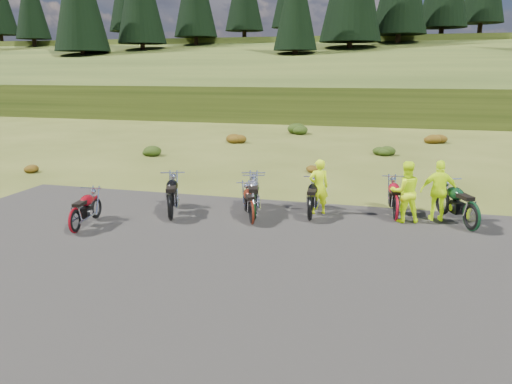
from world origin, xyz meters
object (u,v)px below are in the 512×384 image
(motorcycle_0, at_px, (171,221))
(person_middle, at_px, (319,188))
(motorcycle_3, at_px, (253,221))
(motorcycle_7, at_px, (470,232))

(motorcycle_0, distance_m, person_middle, 4.54)
(motorcycle_3, distance_m, motorcycle_7, 6.04)
(motorcycle_0, height_order, motorcycle_3, motorcycle_0)
(motorcycle_7, xyz_separation_m, person_middle, (-4.28, 0.61, 0.84))
(motorcycle_3, xyz_separation_m, motorcycle_7, (6.01, 0.61, 0.00))
(motorcycle_7, relative_size, person_middle, 1.38)
(motorcycle_3, bearing_deg, motorcycle_0, 90.53)
(person_middle, bearing_deg, motorcycle_0, 0.86)
(motorcycle_0, bearing_deg, person_middle, -85.68)
(motorcycle_0, height_order, motorcycle_7, motorcycle_7)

